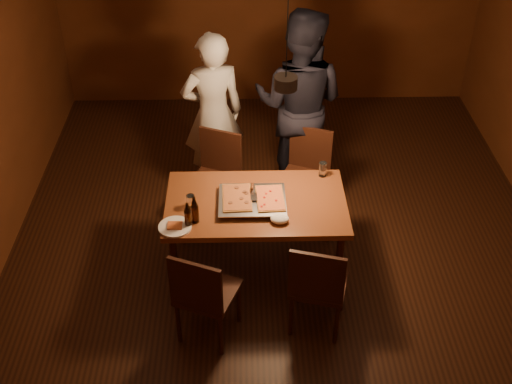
{
  "coord_description": "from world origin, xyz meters",
  "views": [
    {
      "loc": [
        -0.33,
        -4.39,
        3.98
      ],
      "look_at": [
        -0.23,
        -0.17,
        0.85
      ],
      "focal_mm": 45.0,
      "sensor_mm": 36.0,
      "label": 1
    }
  ],
  "objects_px": {
    "dining_table": "(256,209)",
    "diner_white": "(213,114)",
    "chair_far_right": "(307,166)",
    "beer_bottle_b": "(195,210)",
    "chair_far_left": "(217,168)",
    "chair_near_right": "(318,281)",
    "plate_slice": "(175,227)",
    "pizza_tray": "(252,202)",
    "chair_near_left": "(202,290)",
    "pendant_lamp": "(286,82)",
    "beer_bottle_a": "(188,215)",
    "diner_dark": "(299,104)"
  },
  "relations": [
    {
      "from": "chair_near_left",
      "to": "diner_white",
      "type": "relative_size",
      "value": 0.32
    },
    {
      "from": "pizza_tray",
      "to": "plate_slice",
      "type": "distance_m",
      "value": 0.68
    },
    {
      "from": "dining_table",
      "to": "diner_dark",
      "type": "height_order",
      "value": "diner_dark"
    },
    {
      "from": "chair_near_left",
      "to": "pizza_tray",
      "type": "xyz_separation_m",
      "value": [
        0.39,
        0.77,
        0.24
      ]
    },
    {
      "from": "chair_near_right",
      "to": "beer_bottle_a",
      "type": "xyz_separation_m",
      "value": [
        -0.99,
        0.42,
        0.32
      ]
    },
    {
      "from": "chair_far_right",
      "to": "pizza_tray",
      "type": "relative_size",
      "value": 1.0
    },
    {
      "from": "chair_near_right",
      "to": "pizza_tray",
      "type": "relative_size",
      "value": 0.94
    },
    {
      "from": "beer_bottle_b",
      "to": "pendant_lamp",
      "type": "xyz_separation_m",
      "value": [
        0.72,
        0.42,
        0.89
      ]
    },
    {
      "from": "beer_bottle_a",
      "to": "plate_slice",
      "type": "bearing_deg",
      "value": -168.22
    },
    {
      "from": "dining_table",
      "to": "diner_white",
      "type": "relative_size",
      "value": 0.89
    },
    {
      "from": "chair_far_right",
      "to": "plate_slice",
      "type": "xyz_separation_m",
      "value": [
        -1.15,
        -1.15,
        0.22
      ]
    },
    {
      "from": "dining_table",
      "to": "beer_bottle_b",
      "type": "distance_m",
      "value": 0.58
    },
    {
      "from": "chair_far_right",
      "to": "beer_bottle_b",
      "type": "xyz_separation_m",
      "value": [
        -0.99,
        -1.08,
        0.33
      ]
    },
    {
      "from": "plate_slice",
      "to": "chair_far_left",
      "type": "bearing_deg",
      "value": 75.48
    },
    {
      "from": "plate_slice",
      "to": "diner_dark",
      "type": "bearing_deg",
      "value": 55.7
    },
    {
      "from": "diner_white",
      "to": "diner_dark",
      "type": "xyz_separation_m",
      "value": [
        0.84,
        -0.01,
        0.11
      ]
    },
    {
      "from": "chair_near_left",
      "to": "chair_near_right",
      "type": "height_order",
      "value": "same"
    },
    {
      "from": "chair_near_left",
      "to": "pendant_lamp",
      "type": "relative_size",
      "value": 0.5
    },
    {
      "from": "chair_far_left",
      "to": "pizza_tray",
      "type": "height_order",
      "value": "chair_far_left"
    },
    {
      "from": "pizza_tray",
      "to": "chair_far_left",
      "type": "bearing_deg",
      "value": 109.67
    },
    {
      "from": "pizza_tray",
      "to": "diner_white",
      "type": "xyz_separation_m",
      "value": [
        -0.36,
        1.33,
        0.07
      ]
    },
    {
      "from": "chair_near_right",
      "to": "beer_bottle_a",
      "type": "bearing_deg",
      "value": 172.09
    },
    {
      "from": "chair_far_left",
      "to": "chair_near_right",
      "type": "height_order",
      "value": "same"
    },
    {
      "from": "diner_dark",
      "to": "dining_table",
      "type": "bearing_deg",
      "value": 89.7
    },
    {
      "from": "chair_far_left",
      "to": "chair_far_right",
      "type": "height_order",
      "value": "same"
    },
    {
      "from": "dining_table",
      "to": "diner_white",
      "type": "height_order",
      "value": "diner_white"
    },
    {
      "from": "chair_near_right",
      "to": "chair_near_left",
      "type": "bearing_deg",
      "value": -159.82
    },
    {
      "from": "chair_near_left",
      "to": "beer_bottle_b",
      "type": "bearing_deg",
      "value": 119.44
    },
    {
      "from": "pizza_tray",
      "to": "dining_table",
      "type": "bearing_deg",
      "value": 42.0
    },
    {
      "from": "chair_far_left",
      "to": "plate_slice",
      "type": "xyz_separation_m",
      "value": [
        -0.29,
        -1.12,
        0.22
      ]
    },
    {
      "from": "dining_table",
      "to": "pizza_tray",
      "type": "relative_size",
      "value": 2.73
    },
    {
      "from": "dining_table",
      "to": "chair_near_left",
      "type": "height_order",
      "value": "chair_near_left"
    },
    {
      "from": "chair_far_left",
      "to": "chair_near_left",
      "type": "height_order",
      "value": "same"
    },
    {
      "from": "beer_bottle_a",
      "to": "pendant_lamp",
      "type": "height_order",
      "value": "pendant_lamp"
    },
    {
      "from": "chair_near_right",
      "to": "pendant_lamp",
      "type": "xyz_separation_m",
      "value": [
        -0.22,
        0.9,
        1.22
      ]
    },
    {
      "from": "chair_far_left",
      "to": "chair_near_left",
      "type": "distance_m",
      "value": 1.6
    },
    {
      "from": "chair_near_right",
      "to": "diner_white",
      "type": "distance_m",
      "value": 2.21
    },
    {
      "from": "chair_far_right",
      "to": "pendant_lamp",
      "type": "distance_m",
      "value": 1.42
    },
    {
      "from": "chair_near_left",
      "to": "pendant_lamp",
      "type": "bearing_deg",
      "value": 78.54
    },
    {
      "from": "chair_near_right",
      "to": "chair_far_left",
      "type": "bearing_deg",
      "value": 133.13
    },
    {
      "from": "chair_far_right",
      "to": "beer_bottle_b",
      "type": "height_order",
      "value": "beer_bottle_b"
    },
    {
      "from": "pizza_tray",
      "to": "diner_dark",
      "type": "distance_m",
      "value": 1.41
    },
    {
      "from": "chair_near_right",
      "to": "beer_bottle_b",
      "type": "height_order",
      "value": "beer_bottle_b"
    },
    {
      "from": "chair_near_left",
      "to": "diner_white",
      "type": "distance_m",
      "value": 2.12
    },
    {
      "from": "beer_bottle_a",
      "to": "pizza_tray",
      "type": "bearing_deg",
      "value": 27.84
    },
    {
      "from": "plate_slice",
      "to": "pizza_tray",
      "type": "bearing_deg",
      "value": 25.31
    },
    {
      "from": "dining_table",
      "to": "chair_near_left",
      "type": "relative_size",
      "value": 2.74
    },
    {
      "from": "chair_near_left",
      "to": "chair_far_left",
      "type": "bearing_deg",
      "value": 109.95
    },
    {
      "from": "chair_near_right",
      "to": "pizza_tray",
      "type": "xyz_separation_m",
      "value": [
        -0.49,
        0.69,
        0.24
      ]
    },
    {
      "from": "chair_near_left",
      "to": "beer_bottle_b",
      "type": "relative_size",
      "value": 2.29
    }
  ]
}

